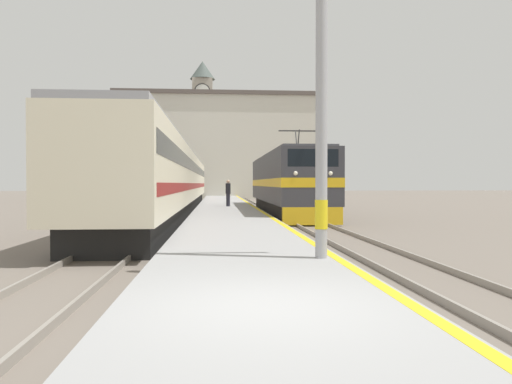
% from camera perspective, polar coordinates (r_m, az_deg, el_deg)
% --- Properties ---
extents(ground_plane, '(200.00, 200.00, 0.00)m').
position_cam_1_polar(ground_plane, '(36.30, -3.49, -2.13)').
color(ground_plane, '#70665B').
extents(platform, '(3.94, 140.00, 0.44)m').
position_cam_1_polar(platform, '(31.30, -3.33, -2.23)').
color(platform, '#999999').
rests_on(platform, ground).
extents(rail_track_near, '(2.84, 140.00, 0.16)m').
position_cam_1_polar(rail_track_near, '(31.60, 3.37, -2.54)').
color(rail_track_near, '#70665B').
rests_on(rail_track_near, ground).
extents(rail_track_far, '(2.83, 140.00, 0.16)m').
position_cam_1_polar(rail_track_far, '(31.44, -9.82, -2.57)').
color(rail_track_far, '#70665B').
rests_on(rail_track_far, ground).
extents(locomotive_train, '(2.92, 17.75, 4.82)m').
position_cam_1_polar(locomotive_train, '(31.23, 3.46, 0.98)').
color(locomotive_train, black).
rests_on(locomotive_train, ground).
extents(passenger_train, '(2.92, 46.68, 4.13)m').
position_cam_1_polar(passenger_train, '(35.27, -9.24, 1.37)').
color(passenger_train, black).
rests_on(passenger_train, ground).
extents(catenary_mast, '(2.48, 0.26, 7.71)m').
position_cam_1_polar(catenary_mast, '(10.60, 8.00, 13.61)').
color(catenary_mast, '#9E9EA3').
rests_on(catenary_mast, platform).
extents(person_on_platform, '(0.34, 0.34, 1.78)m').
position_cam_1_polar(person_on_platform, '(33.60, -3.21, -0.04)').
color(person_on_platform, '#23232D').
rests_on(person_on_platform, platform).
extents(clock_tower, '(3.95, 3.95, 21.37)m').
position_cam_1_polar(clock_tower, '(80.39, -6.12, 7.67)').
color(clock_tower, '#ADA393').
rests_on(clock_tower, ground).
extents(station_building, '(26.45, 9.97, 13.68)m').
position_cam_1_polar(station_building, '(67.56, -4.34, 5.13)').
color(station_building, beige).
rests_on(station_building, ground).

